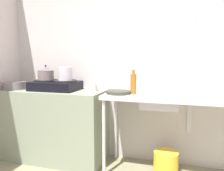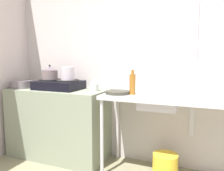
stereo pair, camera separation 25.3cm
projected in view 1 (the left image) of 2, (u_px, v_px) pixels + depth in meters
The scene contains 15 objects.
wall_back at pixel (177, 53), 2.61m from camera, with size 5.03×0.10×2.61m, color beige.
wall_metal_strip at pixel (193, 41), 2.49m from camera, with size 0.05×0.01×2.09m, color silver.
counter_concrete at pixel (55, 125), 2.81m from camera, with size 1.24×0.55×0.87m, color gray.
counter_sink at pixel (187, 102), 2.33m from camera, with size 1.73×0.55×0.87m.
stove at pixel (56, 85), 2.74m from camera, with size 0.55×0.40×0.12m.
pot_on_left_burner at pixel (46, 73), 2.76m from camera, with size 0.19×0.19×0.18m.
pot_on_right_burner at pixel (65, 74), 2.69m from camera, with size 0.16×0.16×0.16m.
pot_beside_stove at pixel (15, 85), 2.82m from camera, with size 0.27×0.27×0.09m.
percolator at pixel (93, 85), 2.64m from camera, with size 0.10×0.10×0.16m.
sink_basin at pixel (160, 102), 2.37m from camera, with size 0.38×0.31×0.13m, color silver.
faucet at pixel (161, 78), 2.47m from camera, with size 0.15×0.08×0.26m.
frying_pan at pixel (119, 92), 2.46m from camera, with size 0.27×0.27×0.03m, color #3A392E.
small_bowl_on_drainboard at pixel (188, 94), 2.31m from camera, with size 0.14×0.14×0.04m, color silver.
bottle_by_sink at pixel (133, 84), 2.43m from camera, with size 0.06×0.06×0.26m.
bucket_on_floor at pixel (166, 163), 2.46m from camera, with size 0.27×0.27×0.24m, color yellow.
Camera 1 is at (0.03, -0.85, 1.26)m, focal length 36.38 mm.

